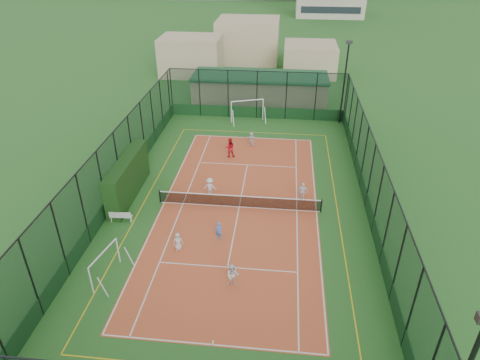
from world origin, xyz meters
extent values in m
plane|color=#236626|center=(0.00, 0.00, 0.00)|extent=(300.00, 300.00, 0.00)
cube|color=#CA492C|center=(0.00, 0.00, 0.01)|extent=(11.17, 23.97, 0.01)
cube|color=black|center=(-8.30, 0.71, 1.50)|extent=(1.03, 6.86, 3.00)
imported|color=silver|center=(-3.25, -5.07, 0.61)|extent=(0.68, 0.54, 1.20)
imported|color=#4C7ED9|center=(-0.88, -3.79, 0.65)|extent=(0.53, 0.41, 1.27)
imported|color=white|center=(0.49, -7.83, 0.74)|extent=(0.73, 0.57, 1.46)
imported|color=silver|center=(-2.33, 1.34, 0.74)|extent=(0.98, 0.62, 1.46)
imported|color=white|center=(4.51, 1.37, 0.75)|extent=(0.92, 0.53, 1.47)
imported|color=silver|center=(0.03, 10.25, 0.66)|extent=(1.23, 0.48, 1.30)
imported|color=red|center=(-1.66, 7.77, 0.89)|extent=(0.94, 0.77, 1.76)
sphere|color=#CCE033|center=(-3.31, 0.53, 0.04)|extent=(0.07, 0.07, 0.07)
sphere|color=#CCE033|center=(-2.00, 0.97, 0.04)|extent=(0.07, 0.07, 0.07)
sphere|color=#CCE033|center=(2.31, 1.82, 0.04)|extent=(0.07, 0.07, 0.07)
sphere|color=#CCE033|center=(0.22, 1.47, 0.04)|extent=(0.07, 0.07, 0.07)
sphere|color=#CCE033|center=(-1.31, 1.14, 0.04)|extent=(0.07, 0.07, 0.07)
sphere|color=#CCE033|center=(-1.95, 1.60, 0.04)|extent=(0.07, 0.07, 0.07)
sphere|color=#CCE033|center=(2.34, 0.96, 0.04)|extent=(0.07, 0.07, 0.07)
camera|label=1|loc=(2.76, -25.35, 17.20)|focal=32.00mm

